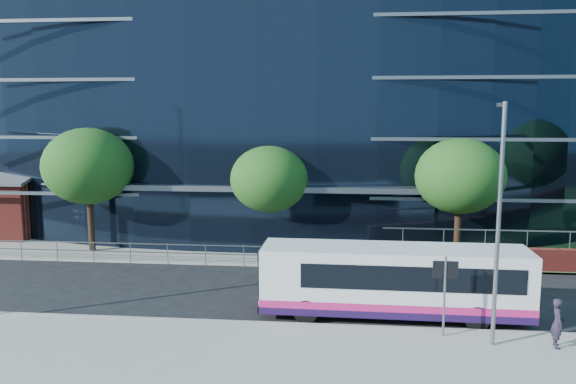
# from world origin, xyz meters

# --- Properties ---
(ground) EXTENTS (200.00, 200.00, 0.00)m
(ground) POSITION_xyz_m (0.00, 0.00, 0.00)
(ground) COLOR black
(ground) RESTS_ON ground
(pavement_near) EXTENTS (80.00, 8.00, 0.15)m
(pavement_near) POSITION_xyz_m (0.00, -5.00, 0.07)
(pavement_near) COLOR gray
(pavement_near) RESTS_ON ground
(kerb) EXTENTS (80.00, 0.25, 0.16)m
(kerb) POSITION_xyz_m (0.00, -1.00, 0.08)
(kerb) COLOR gray
(kerb) RESTS_ON ground
(yellow_line_outer) EXTENTS (80.00, 0.08, 0.01)m
(yellow_line_outer) POSITION_xyz_m (0.00, -0.80, 0.01)
(yellow_line_outer) COLOR gold
(yellow_line_outer) RESTS_ON ground
(yellow_line_inner) EXTENTS (80.00, 0.08, 0.01)m
(yellow_line_inner) POSITION_xyz_m (0.00, -0.65, 0.01)
(yellow_line_inner) COLOR gold
(yellow_line_inner) RESTS_ON ground
(far_forecourt) EXTENTS (50.00, 8.00, 0.10)m
(far_forecourt) POSITION_xyz_m (-6.00, 11.00, 0.05)
(far_forecourt) COLOR gray
(far_forecourt) RESTS_ON ground
(glass_office) EXTENTS (44.00, 23.10, 16.00)m
(glass_office) POSITION_xyz_m (-4.00, 20.85, 8.00)
(glass_office) COLOR black
(glass_office) RESTS_ON ground
(guard_railings) EXTENTS (24.00, 0.05, 1.10)m
(guard_railings) POSITION_xyz_m (-8.00, 7.00, 0.82)
(guard_railings) COLOR slate
(guard_railings) RESTS_ON ground
(street_sign) EXTENTS (0.85, 0.09, 2.80)m
(street_sign) POSITION_xyz_m (4.50, -1.59, 2.15)
(street_sign) COLOR slate
(street_sign) RESTS_ON pavement_near
(tree_far_a) EXTENTS (4.95, 4.95, 6.98)m
(tree_far_a) POSITION_xyz_m (-13.00, 9.00, 4.86)
(tree_far_a) COLOR black
(tree_far_a) RESTS_ON ground
(tree_far_b) EXTENTS (4.29, 4.29, 6.05)m
(tree_far_b) POSITION_xyz_m (-3.00, 9.50, 4.21)
(tree_far_b) COLOR black
(tree_far_b) RESTS_ON ground
(tree_far_c) EXTENTS (4.62, 4.62, 6.51)m
(tree_far_c) POSITION_xyz_m (7.00, 9.00, 4.54)
(tree_far_c) COLOR black
(tree_far_c) RESTS_ON ground
(tree_dist_e) EXTENTS (4.62, 4.62, 6.51)m
(tree_dist_e) POSITION_xyz_m (24.00, 40.00, 4.54)
(tree_dist_e) COLOR black
(tree_dist_e) RESTS_ON ground
(streetlight_east) EXTENTS (0.15, 0.77, 8.00)m
(streetlight_east) POSITION_xyz_m (6.00, -2.17, 4.44)
(streetlight_east) COLOR slate
(streetlight_east) RESTS_ON pavement_near
(city_bus) EXTENTS (10.15, 2.47, 2.73)m
(city_bus) POSITION_xyz_m (3.05, 0.47, 1.45)
(city_bus) COLOR silver
(city_bus) RESTS_ON ground
(pedestrian) EXTENTS (0.46, 0.65, 1.65)m
(pedestrian) POSITION_xyz_m (8.04, -2.19, 0.98)
(pedestrian) COLOR black
(pedestrian) RESTS_ON pavement_near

